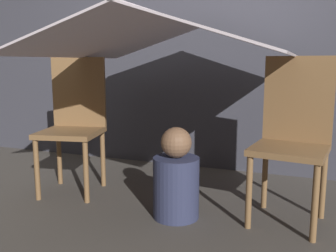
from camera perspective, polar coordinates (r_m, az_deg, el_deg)
The scene contains 6 objects.
ground_plane at distance 2.50m, azimuth -0.59°, elevation -12.63°, with size 8.80×8.80×0.00m, color #47423D.
wall_back at distance 3.36m, azimuth 6.32°, elevation 14.75°, with size 7.00×0.05×2.50m.
chair_left at distance 2.85m, azimuth -14.08°, elevation 1.01°, with size 0.49×0.49×0.99m.
chair_right at distance 2.35m, azimuth 18.50°, elevation -1.00°, with size 0.47×0.47×0.99m.
sheet_canopy at distance 2.39m, azimuth 0.00°, elevation 13.51°, with size 1.51×1.43×0.25m.
person_front at distance 2.32m, azimuth 1.24°, elevation -8.18°, with size 0.28×0.28×0.57m.
Camera 1 is at (0.84, -2.16, 0.95)m, focal length 40.00 mm.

